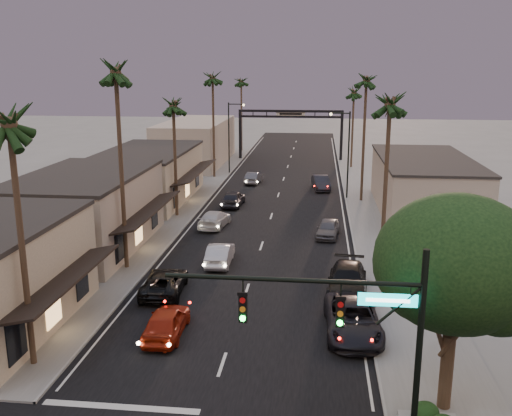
% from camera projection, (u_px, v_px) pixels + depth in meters
% --- Properties ---
extents(ground, '(200.00, 200.00, 0.00)m').
position_uv_depth(ground, '(274.00, 208.00, 55.20)').
color(ground, slate).
rests_on(ground, ground).
extents(road, '(14.00, 120.00, 0.02)m').
position_uv_depth(road, '(278.00, 197.00, 60.02)').
color(road, black).
rests_on(road, ground).
extents(sidewalk_left, '(5.00, 92.00, 0.12)m').
position_uv_depth(sidewalk_left, '(202.00, 182.00, 67.77)').
color(sidewalk_left, slate).
rests_on(sidewalk_left, ground).
extents(sidewalk_right, '(5.00, 92.00, 0.12)m').
position_uv_depth(sidewalk_right, '(364.00, 185.00, 65.75)').
color(sidewalk_right, slate).
rests_on(sidewalk_right, ground).
extents(storefront_mid, '(8.00, 14.00, 5.50)m').
position_uv_depth(storefront_mid, '(85.00, 213.00, 42.42)').
color(storefront_mid, '#A29281').
rests_on(storefront_mid, ground).
extents(storefront_far, '(8.00, 16.00, 5.00)m').
position_uv_depth(storefront_far, '(148.00, 176.00, 57.91)').
color(storefront_far, tan).
rests_on(storefront_far, ground).
extents(storefront_dist, '(8.00, 20.00, 6.00)m').
position_uv_depth(storefront_dist, '(196.00, 142.00, 79.98)').
color(storefront_dist, '#A29281').
rests_on(storefront_dist, ground).
extents(building_right, '(8.00, 18.00, 5.00)m').
position_uv_depth(building_right, '(424.00, 186.00, 53.10)').
color(building_right, '#A29281').
rests_on(building_right, ground).
extents(traffic_signal, '(8.51, 0.22, 7.80)m').
position_uv_depth(traffic_signal, '(361.00, 326.00, 18.64)').
color(traffic_signal, black).
rests_on(traffic_signal, ground).
extents(corner_tree, '(6.20, 6.20, 8.80)m').
position_uv_depth(corner_tree, '(458.00, 269.00, 21.35)').
color(corner_tree, '#38281C').
rests_on(corner_tree, ground).
extents(arch, '(15.20, 0.40, 7.27)m').
position_uv_depth(arch, '(291.00, 122.00, 82.80)').
color(arch, black).
rests_on(arch, ground).
extents(streetlight_right, '(2.13, 0.30, 9.00)m').
position_uv_depth(streetlight_right, '(346.00, 148.00, 58.00)').
color(streetlight_right, black).
rests_on(streetlight_right, ground).
extents(streetlight_left, '(2.13, 0.30, 9.00)m').
position_uv_depth(streetlight_left, '(231.00, 132.00, 72.01)').
color(streetlight_left, black).
rests_on(streetlight_left, ground).
extents(palm_la, '(3.20, 3.20, 13.20)m').
position_uv_depth(palm_la, '(8.00, 114.00, 23.45)').
color(palm_la, '#38281C').
rests_on(palm_la, ground).
extents(palm_lb, '(3.20, 3.20, 15.20)m').
position_uv_depth(palm_lb, '(115.00, 66.00, 35.52)').
color(palm_lb, '#38281C').
rests_on(palm_lb, ground).
extents(palm_lc, '(3.20, 3.20, 12.20)m').
position_uv_depth(palm_lc, '(173.00, 101.00, 49.73)').
color(palm_lc, '#38281C').
rests_on(palm_lc, ground).
extents(palm_ld, '(3.20, 3.20, 14.20)m').
position_uv_depth(palm_ld, '(213.00, 75.00, 67.59)').
color(palm_ld, '#38281C').
rests_on(palm_ld, ground).
extents(palm_ra, '(3.20, 3.20, 13.20)m').
position_uv_depth(palm_ra, '(390.00, 98.00, 36.09)').
color(palm_ra, '#38281C').
rests_on(palm_ra, ground).
extents(palm_rb, '(3.20, 3.20, 14.20)m').
position_uv_depth(palm_rb, '(367.00, 77.00, 55.15)').
color(palm_rb, '#38281C').
rests_on(palm_rb, ground).
extents(palm_rc, '(3.20, 3.20, 12.20)m').
position_uv_depth(palm_rc, '(354.00, 89.00, 74.91)').
color(palm_rc, '#38281C').
rests_on(palm_rc, ground).
extents(palm_far, '(3.20, 3.20, 13.20)m').
position_uv_depth(palm_far, '(241.00, 79.00, 89.98)').
color(palm_far, '#38281C').
rests_on(palm_far, ground).
extents(oncoming_red, '(1.87, 4.49, 1.52)m').
position_uv_depth(oncoming_red, '(166.00, 322.00, 28.91)').
color(oncoming_red, maroon).
rests_on(oncoming_red, ground).
extents(oncoming_pickup, '(2.67, 5.21, 1.41)m').
position_uv_depth(oncoming_pickup, '(164.00, 282.00, 34.40)').
color(oncoming_pickup, black).
rests_on(oncoming_pickup, ground).
extents(oncoming_silver, '(1.65, 4.47, 1.46)m').
position_uv_depth(oncoming_silver, '(220.00, 254.00, 39.50)').
color(oncoming_silver, '#ADACB2').
rests_on(oncoming_silver, ground).
extents(oncoming_white, '(2.51, 5.03, 1.40)m').
position_uv_depth(oncoming_white, '(214.00, 219.00, 48.65)').
color(oncoming_white, '#BCBCBC').
rests_on(oncoming_white, ground).
extents(oncoming_dgrey, '(2.08, 4.67, 1.56)m').
position_uv_depth(oncoming_dgrey, '(233.00, 198.00, 55.89)').
color(oncoming_dgrey, black).
rests_on(oncoming_dgrey, ground).
extents(oncoming_grey_far, '(1.84, 4.25, 1.36)m').
position_uv_depth(oncoming_grey_far, '(254.00, 178.00, 66.81)').
color(oncoming_grey_far, '#494A4E').
rests_on(oncoming_grey_far, ground).
extents(curbside_near, '(2.96, 6.02, 1.65)m').
position_uv_depth(curbside_near, '(353.00, 319.00, 29.09)').
color(curbside_near, black).
rests_on(curbside_near, ground).
extents(curbside_black, '(2.72, 5.72, 1.61)m').
position_uv_depth(curbside_black, '(347.00, 280.00, 34.40)').
color(curbside_black, black).
rests_on(curbside_black, ground).
extents(curbside_grey, '(2.16, 4.26, 1.39)m').
position_uv_depth(curbside_grey, '(328.00, 229.00, 45.81)').
color(curbside_grey, '#4C4D52').
rests_on(curbside_grey, ground).
extents(curbside_far, '(2.28, 4.90, 1.55)m').
position_uv_depth(curbside_far, '(321.00, 183.00, 63.41)').
color(curbside_far, black).
rests_on(curbside_far, ground).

